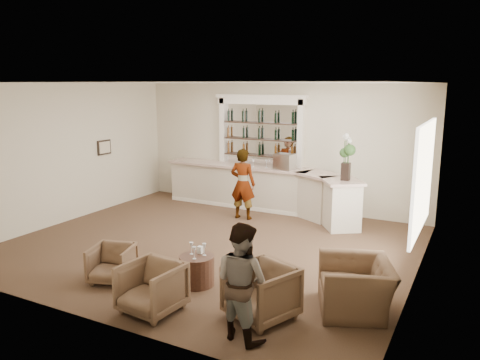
% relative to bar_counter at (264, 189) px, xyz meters
% --- Properties ---
extents(ground, '(8.00, 8.00, 0.00)m').
position_rel_bar_counter_xyz_m(ground, '(0.16, -3.00, -0.57)').
color(ground, brown).
rests_on(ground, ground).
extents(room_shell, '(8.04, 7.02, 3.32)m').
position_rel_bar_counter_xyz_m(room_shell, '(0.33, -2.29, 1.77)').
color(room_shell, beige).
rests_on(room_shell, ground).
extents(bar_counter, '(5.72, 1.80, 1.14)m').
position_rel_bar_counter_xyz_m(bar_counter, '(0.00, 0.00, 0.00)').
color(bar_counter, beige).
rests_on(bar_counter, ground).
extents(back_bar_alcove, '(2.64, 0.25, 3.00)m').
position_rel_bar_counter_xyz_m(back_bar_alcove, '(-0.34, 0.41, 1.46)').
color(back_bar_alcove, white).
rests_on(back_bar_alcove, ground).
extents(cocktail_table, '(0.58, 0.58, 0.50)m').
position_rel_bar_counter_xyz_m(cocktail_table, '(0.99, -4.79, -0.32)').
color(cocktail_table, '#4B2E20').
rests_on(cocktail_table, ground).
extents(sommelier, '(0.67, 0.46, 1.75)m').
position_rel_bar_counter_xyz_m(sommelier, '(-0.14, -0.96, 0.30)').
color(sommelier, gray).
rests_on(sommelier, ground).
extents(guest, '(0.89, 0.77, 1.57)m').
position_rel_bar_counter_xyz_m(guest, '(2.40, -5.90, 0.21)').
color(guest, gray).
rests_on(guest, ground).
extents(armchair_left, '(0.85, 0.86, 0.63)m').
position_rel_bar_counter_xyz_m(armchair_left, '(-0.35, -5.34, -0.26)').
color(armchair_left, brown).
rests_on(armchair_left, ground).
extents(armchair_center, '(0.87, 0.89, 0.74)m').
position_rel_bar_counter_xyz_m(armchair_center, '(0.92, -5.90, -0.20)').
color(armchair_center, brown).
rests_on(armchair_center, ground).
extents(armchair_right, '(1.11, 1.13, 0.79)m').
position_rel_bar_counter_xyz_m(armchair_right, '(2.41, -5.33, -0.18)').
color(armchair_right, brown).
rests_on(armchair_right, ground).
extents(armchair_far, '(1.37, 1.44, 0.75)m').
position_rel_bar_counter_xyz_m(armchair_far, '(3.53, -4.46, -0.20)').
color(armchair_far, brown).
rests_on(armchair_far, ground).
extents(espresso_machine, '(0.50, 0.43, 0.41)m').
position_rel_bar_counter_xyz_m(espresso_machine, '(0.57, -0.03, 0.77)').
color(espresso_machine, silver).
rests_on(espresso_machine, bar_counter).
extents(flower_vase, '(0.28, 0.28, 1.06)m').
position_rel_bar_counter_xyz_m(flower_vase, '(2.29, -0.62, 1.16)').
color(flower_vase, black).
rests_on(flower_vase, bar_counter).
extents(wine_glass_bar_left, '(0.07, 0.07, 0.21)m').
position_rel_bar_counter_xyz_m(wine_glass_bar_left, '(-0.31, -0.04, 0.67)').
color(wine_glass_bar_left, white).
rests_on(wine_glass_bar_left, bar_counter).
extents(wine_glass_bar_right, '(0.07, 0.07, 0.21)m').
position_rel_bar_counter_xyz_m(wine_glass_bar_right, '(0.04, 0.03, 0.67)').
color(wine_glass_bar_right, white).
rests_on(wine_glass_bar_right, bar_counter).
extents(wine_glass_tbl_a, '(0.07, 0.07, 0.21)m').
position_rel_bar_counter_xyz_m(wine_glass_tbl_a, '(0.87, -4.76, 0.03)').
color(wine_glass_tbl_a, white).
rests_on(wine_glass_tbl_a, cocktail_table).
extents(wine_glass_tbl_b, '(0.07, 0.07, 0.21)m').
position_rel_bar_counter_xyz_m(wine_glass_tbl_b, '(1.09, -4.71, 0.03)').
color(wine_glass_tbl_b, white).
rests_on(wine_glass_tbl_b, cocktail_table).
extents(wine_glass_tbl_c, '(0.07, 0.07, 0.21)m').
position_rel_bar_counter_xyz_m(wine_glass_tbl_c, '(1.03, -4.92, 0.03)').
color(wine_glass_tbl_c, white).
rests_on(wine_glass_tbl_c, cocktail_table).
extents(napkin_holder, '(0.08, 0.08, 0.12)m').
position_rel_bar_counter_xyz_m(napkin_holder, '(0.97, -4.65, -0.01)').
color(napkin_holder, silver).
rests_on(napkin_holder, cocktail_table).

